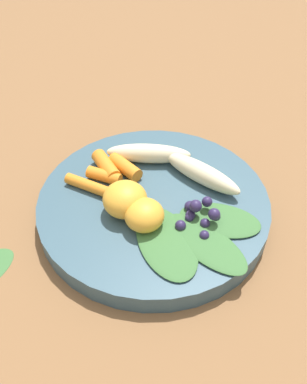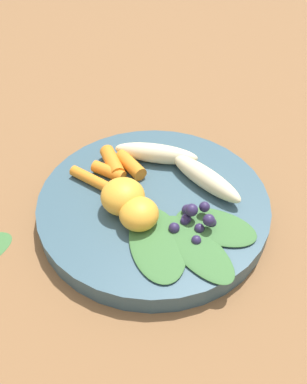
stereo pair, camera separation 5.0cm
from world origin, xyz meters
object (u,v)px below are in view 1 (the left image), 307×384
(orange_segment_near, at_px, (144,215))
(bowl, at_px, (154,205))
(banana_peeled_left, at_px, (149,153))
(banana_peeled_right, at_px, (202,173))

(orange_segment_near, bearing_deg, bowl, -76.16)
(bowl, bearing_deg, banana_peeled_left, -57.86)
(bowl, xyz_separation_m, orange_segment_near, (-0.01, 0.05, 0.03))
(banana_peeled_right, bearing_deg, orange_segment_near, 87.07)
(banana_peeled_left, xyz_separation_m, orange_segment_near, (-0.05, 0.11, 0.00))
(banana_peeled_left, height_order, orange_segment_near, orange_segment_near)
(banana_peeled_left, height_order, banana_peeled_right, same)
(bowl, bearing_deg, orange_segment_near, 103.84)
(bowl, relative_size, banana_peeled_right, 2.53)
(banana_peeled_left, distance_m, orange_segment_near, 0.12)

